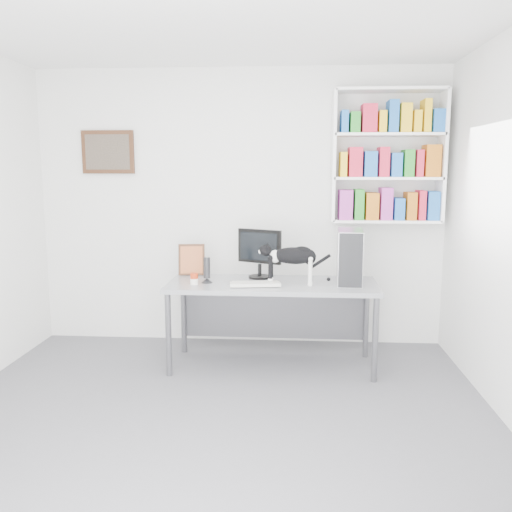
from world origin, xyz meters
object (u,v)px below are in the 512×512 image
desk (272,325)px  leaning_print (192,259)px  keyboard (255,284)px  cat (292,265)px  speaker (207,270)px  bookshelf (387,157)px  soup_can (194,279)px  pc_tower (349,256)px  monitor (260,253)px

desk → leaning_print: size_ratio=6.03×
keyboard → cat: size_ratio=0.78×
speaker → cat: bearing=-8.1°
bookshelf → cat: (-0.88, -0.65, -0.92)m
speaker → soup_can: speaker is taller
speaker → leaning_print: size_ratio=0.77×
pc_tower → keyboard: bearing=-162.9°
pc_tower → cat: (-0.50, -0.12, -0.06)m
bookshelf → monitor: (-1.17, -0.38, -0.87)m
cat → desk: bearing=161.4°
bookshelf → leaning_print: bookshelf is taller
leaning_print → desk: bearing=-28.1°
bookshelf → pc_tower: (-0.38, -0.52, -0.86)m
desk → soup_can: size_ratio=18.64×
desk → leaning_print: leaning_print is taller
pc_tower → soup_can: 1.36m
bookshelf → leaning_print: (-1.81, -0.29, -0.94)m
monitor → speaker: bearing=-126.6°
keyboard → leaning_print: size_ratio=1.41×
keyboard → cat: (0.31, 0.07, 0.15)m
keyboard → soup_can: size_ratio=4.37×
cat → speaker: bearing=-178.8°
keyboard → pc_tower: pc_tower is taller
monitor → cat: (0.29, -0.27, -0.06)m
speaker → cat: (0.74, -0.03, 0.05)m
soup_can → cat: bearing=3.1°
keyboard → speaker: bearing=159.2°
desk → speaker: speaker is taller
desk → monitor: (-0.12, 0.20, 0.60)m
leaning_print → keyboard: bearing=-42.1°
monitor → speaker: size_ratio=1.95×
monitor → speaker: (-0.45, -0.24, -0.11)m
keyboard → pc_tower: size_ratio=0.92×
bookshelf → leaning_print: 2.06m
keyboard → desk: bearing=37.8°
keyboard → soup_can: (-0.53, 0.03, 0.03)m
keyboard → speaker: size_ratio=1.83×
monitor → pc_tower: (0.79, -0.15, 0.01)m
desk → leaning_print: 0.97m
desk → soup_can: bearing=-169.7°
bookshelf → speaker: bookshelf is taller
keyboard → bookshelf: bearing=23.9°
keyboard → cat: 0.35m
soup_can → cat: cat is taller
monitor → leaning_print: (-0.64, 0.09, -0.08)m
desk → monitor: monitor is taller
bookshelf → pc_tower: bearing=-126.0°
monitor → soup_can: bearing=-125.0°
speaker → leaning_print: 0.39m
soup_can → keyboard: bearing=-3.0°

